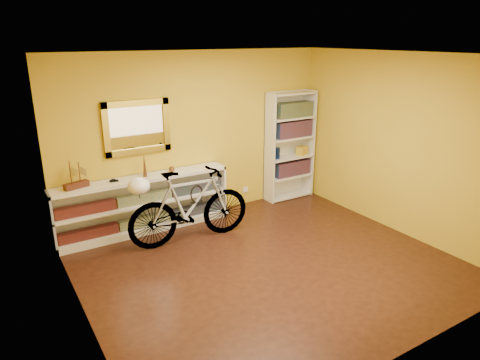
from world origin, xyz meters
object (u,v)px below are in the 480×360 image
helmet (139,186)px  bookcase (290,146)px  console_unit (144,204)px  bicycle (190,206)px

helmet → bookcase: bearing=12.1°
console_unit → bicycle: bicycle is taller
bookcase → bicycle: (-2.27, -0.69, -0.42)m
bookcase → bicycle: 2.41m
bookcase → helmet: 3.04m
console_unit → bookcase: bookcase is taller
bicycle → helmet: 0.80m
bookcase → helmet: bookcase is taller
bookcase → helmet: bearing=-167.9°
console_unit → bicycle: size_ratio=1.43×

